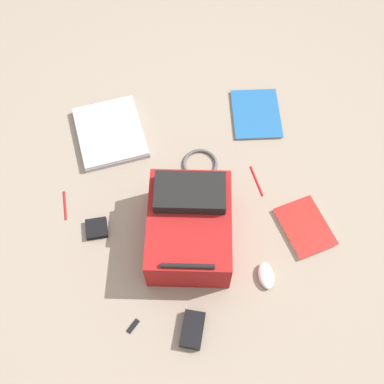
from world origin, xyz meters
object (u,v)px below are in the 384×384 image
at_px(cable_coil, 200,164).
at_px(laptop, 110,132).
at_px(pen_black, 257,181).
at_px(pen_blue, 65,205).
at_px(computer_mouse, 266,275).
at_px(power_brick, 193,330).
at_px(earbud_pouch, 97,228).
at_px(book_blue, 256,114).
at_px(usb_stick, 133,326).
at_px(book_red, 305,227).
at_px(backpack, 189,225).

bearing_deg(cable_coil, laptop, -26.95).
relative_size(pen_black, pen_blue, 1.13).
bearing_deg(computer_mouse, pen_blue, -28.35).
bearing_deg(power_brick, pen_blue, -49.25).
relative_size(laptop, power_brick, 2.97).
height_order(laptop, earbud_pouch, laptop).
bearing_deg(pen_black, book_blue, -98.59).
distance_m(power_brick, earbud_pouch, 0.54).
height_order(power_brick, pen_black, power_brick).
bearing_deg(cable_coil, usb_stick, 64.81).
distance_m(book_red, power_brick, 0.60).
distance_m(pen_black, usb_stick, 0.77).
bearing_deg(usb_stick, earbud_pouch, -71.71).
xyz_separation_m(laptop, earbud_pouch, (0.06, 0.45, -0.00)).
xyz_separation_m(book_blue, pen_black, (0.05, 0.34, -0.00)).
bearing_deg(computer_mouse, laptop, -53.31).
bearing_deg(book_blue, pen_blue, 24.45).
xyz_separation_m(pen_blue, earbud_pouch, (-0.13, 0.12, 0.01)).
height_order(book_red, book_blue, book_red).
relative_size(backpack, book_blue, 1.55).
xyz_separation_m(book_blue, pen_blue, (0.84, 0.38, -0.00)).
distance_m(earbud_pouch, usb_stick, 0.41).
distance_m(computer_mouse, usb_stick, 0.52).
distance_m(backpack, power_brick, 0.38).
height_order(cable_coil, usb_stick, cable_coil).
bearing_deg(cable_coil, book_red, 139.17).
height_order(power_brick, usb_stick, power_brick).
distance_m(computer_mouse, power_brick, 0.34).
bearing_deg(usb_stick, power_brick, 170.36).
relative_size(cable_coil, pen_black, 1.01).
bearing_deg(pen_black, earbud_pouch, 13.59).
height_order(laptop, book_red, laptop).
bearing_deg(power_brick, earbud_pouch, -51.46).
xyz_separation_m(laptop, book_red, (-0.76, 0.52, -0.01)).
height_order(cable_coil, power_brick, power_brick).
height_order(laptop, pen_black, laptop).
height_order(book_red, cable_coil, book_red).
bearing_deg(book_blue, backpack, 57.91).
xyz_separation_m(power_brick, pen_blue, (0.47, -0.54, -0.01)).
height_order(computer_mouse, pen_blue, computer_mouse).
bearing_deg(laptop, pen_blue, 60.59).
distance_m(book_blue, earbud_pouch, 0.87).
bearing_deg(computer_mouse, usb_stick, 12.98).
bearing_deg(earbud_pouch, computer_mouse, 158.13).
relative_size(cable_coil, earbud_pouch, 1.82).
xyz_separation_m(book_blue, usb_stick, (0.58, 0.89, -0.00)).
relative_size(pen_black, earbud_pouch, 1.80).
height_order(power_brick, pen_blue, power_brick).
xyz_separation_m(laptop, pen_blue, (0.19, 0.33, -0.01)).
relative_size(laptop, pen_blue, 2.90).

